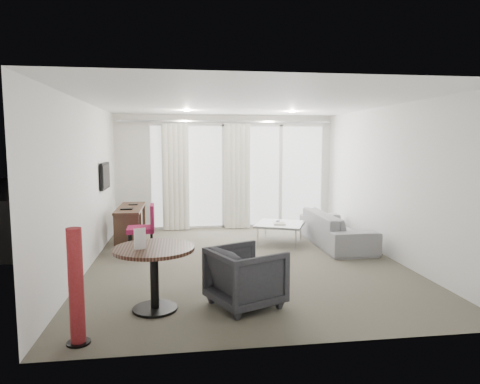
{
  "coord_description": "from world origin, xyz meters",
  "views": [
    {
      "loc": [
        -1.05,
        -6.86,
        1.96
      ],
      "look_at": [
        0.0,
        0.6,
        1.1
      ],
      "focal_mm": 32.0,
      "sensor_mm": 36.0,
      "label": 1
    }
  ],
  "objects": [
    {
      "name": "curtain_track",
      "position": [
        0.0,
        2.82,
        2.45
      ],
      "size": [
        4.8,
        0.04,
        0.04
      ],
      "primitive_type": null,
      "color": "#B2B2B7",
      "rests_on": "ceiling"
    },
    {
      "name": "floor",
      "position": [
        0.0,
        0.0,
        0.0
      ],
      "size": [
        5.0,
        6.0,
        0.0
      ],
      "primitive_type": "cube",
      "color": "#575245",
      "rests_on": "ground"
    },
    {
      "name": "round_table",
      "position": [
        -1.37,
        -1.9,
        0.38
      ],
      "size": [
        1.05,
        1.05,
        0.76
      ],
      "primitive_type": null,
      "rotation": [
        0.0,
        0.0,
        0.11
      ],
      "color": "#392118",
      "rests_on": "floor"
    },
    {
      "name": "downlight_a",
      "position": [
        -0.9,
        1.6,
        2.59
      ],
      "size": [
        0.12,
        0.12,
        0.02
      ],
      "primitive_type": "cylinder",
      "color": "#FFE0B2",
      "rests_on": "ceiling"
    },
    {
      "name": "red_lamp",
      "position": [
        -2.07,
        -2.67,
        0.58
      ],
      "size": [
        0.28,
        0.28,
        1.16
      ],
      "primitive_type": "cylinder",
      "rotation": [
        0.0,
        0.0,
        -0.21
      ],
      "color": "maroon",
      "rests_on": "floor"
    },
    {
      "name": "menu_card",
      "position": [
        -1.51,
        -1.98,
        0.72
      ],
      "size": [
        0.13,
        0.07,
        0.24
      ],
      "primitive_type": null,
      "rotation": [
        0.0,
        0.0,
        0.4
      ],
      "color": "white",
      "rests_on": "round_table"
    },
    {
      "name": "curtain_left",
      "position": [
        -1.15,
        2.82,
        1.2
      ],
      "size": [
        0.6,
        0.2,
        2.38
      ],
      "primitive_type": null,
      "color": "white",
      "rests_on": "ground"
    },
    {
      "name": "wall_right",
      "position": [
        2.5,
        0.0,
        1.3
      ],
      "size": [
        0.0,
        6.0,
        2.6
      ],
      "primitive_type": "cube",
      "color": "silver",
      "rests_on": "ground"
    },
    {
      "name": "coffee_table",
      "position": [
        0.88,
        1.22,
        0.2
      ],
      "size": [
        1.16,
        1.16,
        0.4
      ],
      "primitive_type": null,
      "rotation": [
        0.0,
        0.0,
        -0.41
      ],
      "color": "gray",
      "rests_on": "floor"
    },
    {
      "name": "rattan_chair_b",
      "position": [
        1.54,
        5.16,
        0.44
      ],
      "size": [
        0.65,
        0.65,
        0.89
      ],
      "primitive_type": null,
      "rotation": [
        0.0,
        0.0,
        -0.07
      ],
      "color": "brown",
      "rests_on": "terrace_slab"
    },
    {
      "name": "wall_front",
      "position": [
        0.0,
        -3.0,
        1.3
      ],
      "size": [
        5.0,
        0.0,
        2.6
      ],
      "primitive_type": "cube",
      "color": "silver",
      "rests_on": "ground"
    },
    {
      "name": "sofa",
      "position": [
        1.93,
        0.95,
        0.32
      ],
      "size": [
        0.85,
        2.17,
        0.63
      ],
      "primitive_type": "imported",
      "rotation": [
        0.0,
        0.0,
        1.57
      ],
      "color": "gray",
      "rests_on": "floor"
    },
    {
      "name": "downlight_b",
      "position": [
        1.2,
        1.6,
        2.59
      ],
      "size": [
        0.12,
        0.12,
        0.02
      ],
      "primitive_type": "cylinder",
      "color": "#FFE0B2",
      "rests_on": "ceiling"
    },
    {
      "name": "magazine",
      "position": [
        0.86,
        1.15,
        0.36
      ],
      "size": [
        0.29,
        0.34,
        0.02
      ],
      "primitive_type": null,
      "rotation": [
        0.0,
        0.0,
        -0.19
      ],
      "color": "gray",
      "rests_on": "coffee_table"
    },
    {
      "name": "remote",
      "position": [
        0.88,
        1.38,
        0.36
      ],
      "size": [
        0.1,
        0.16,
        0.02
      ],
      "primitive_type": null,
      "rotation": [
        0.0,
        0.0,
        -0.37
      ],
      "color": "black",
      "rests_on": "coffee_table"
    },
    {
      "name": "tub_armchair",
      "position": [
        -0.28,
        -1.91,
        0.36
      ],
      "size": [
        1.04,
        1.03,
        0.72
      ],
      "primitive_type": "imported",
      "rotation": [
        0.0,
        0.0,
        2.0
      ],
      "color": "#2B2C30",
      "rests_on": "floor"
    },
    {
      "name": "tv",
      "position": [
        -2.46,
        1.45,
        1.35
      ],
      "size": [
        0.05,
        0.8,
        0.5
      ],
      "primitive_type": null,
      "color": "black",
      "rests_on": "wall_left"
    },
    {
      "name": "terrace_slab",
      "position": [
        0.3,
        4.5,
        -0.06
      ],
      "size": [
        5.6,
        3.0,
        0.12
      ],
      "primitive_type": "cube",
      "color": "#4D4D50",
      "rests_on": "ground"
    },
    {
      "name": "ceiling",
      "position": [
        0.0,
        0.0,
        2.6
      ],
      "size": [
        5.0,
        6.0,
        0.0
      ],
      "primitive_type": "cube",
      "color": "white",
      "rests_on": "ground"
    },
    {
      "name": "wall_left",
      "position": [
        -2.5,
        0.0,
        1.3
      ],
      "size": [
        0.0,
        6.0,
        2.6
      ],
      "primitive_type": "cube",
      "color": "silver",
      "rests_on": "ground"
    },
    {
      "name": "rattan_chair_a",
      "position": [
        1.38,
        4.23,
        0.42
      ],
      "size": [
        0.6,
        0.6,
        0.85
      ],
      "primitive_type": null,
      "rotation": [
        0.0,
        0.0,
        -0.04
      ],
      "color": "brown",
      "rests_on": "terrace_slab"
    },
    {
      "name": "curtain_right",
      "position": [
        0.25,
        2.82,
        1.2
      ],
      "size": [
        0.6,
        0.2,
        2.38
      ],
      "primitive_type": null,
      "color": "white",
      "rests_on": "ground"
    },
    {
      "name": "balustrade",
      "position": [
        0.3,
        5.95,
        0.5
      ],
      "size": [
        5.5,
        0.06,
        1.05
      ],
      "primitive_type": null,
      "color": "#B2B2B7",
      "rests_on": "terrace_slab"
    },
    {
      "name": "rattan_table",
      "position": [
        1.66,
        3.89,
        0.23
      ],
      "size": [
        0.52,
        0.52,
        0.47
      ],
      "primitive_type": null,
      "rotation": [
        0.0,
        0.0,
        -0.12
      ],
      "color": "brown",
      "rests_on": "terrace_slab"
    },
    {
      "name": "window_frame",
      "position": [
        0.3,
        2.97,
        1.2
      ],
      "size": [
        4.1,
        0.06,
        2.44
      ],
      "primitive_type": null,
      "color": "white",
      "rests_on": "ground"
    },
    {
      "name": "desk",
      "position": [
        -2.03,
        1.69,
        0.35
      ],
      "size": [
        0.47,
        1.51,
        0.71
      ],
      "primitive_type": null,
      "color": "#3D281C",
      "rests_on": "floor"
    },
    {
      "name": "desk_chair",
      "position": [
        -1.75,
        0.65,
        0.45
      ],
      "size": [
        0.51,
        0.48,
        0.9
      ],
      "primitive_type": null,
      "rotation": [
        0.0,
        0.0,
        0.04
      ],
      "color": "maroon",
      "rests_on": "floor"
    },
    {
      "name": "window_panel",
      "position": [
        0.3,
        2.98,
        1.2
      ],
      "size": [
        4.0,
        0.02,
        2.38
      ],
      "primitive_type": null,
      "color": "white",
      "rests_on": "ground"
    }
  ]
}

